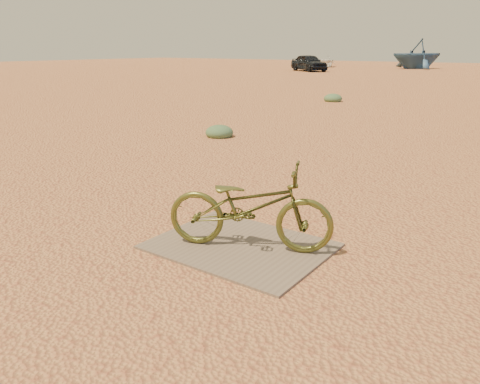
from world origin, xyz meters
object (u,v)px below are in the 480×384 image
Objects in this scene: plywood_board at (240,246)px; boat_near_left at (321,61)px; car at (309,63)px; bicycle at (250,207)px; boat_far_left at (417,54)px.

boat_near_left reaches higher than plywood_board.
car is at bearing 116.55° from plywood_board.
car is 0.77× the size of boat_near_left.
bicycle is 43.37m from boat_near_left.
boat_near_left is 1.02× the size of boat_far_left.
car is (-15.41, 30.61, 0.22)m from bicycle.
plywood_board is 0.43m from bicycle.
boat_far_left reaches higher than boat_near_left.
car reaches higher than boat_near_left.
bicycle is at bearing -100.50° from boat_near_left.
bicycle is at bearing -119.94° from car.
bicycle is 0.41× the size of car.
plywood_board is 34.24m from car.
plywood_board is at bearing 69.53° from bicycle.
boat_near_left is (-18.57, 39.19, 0.09)m from bicycle.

